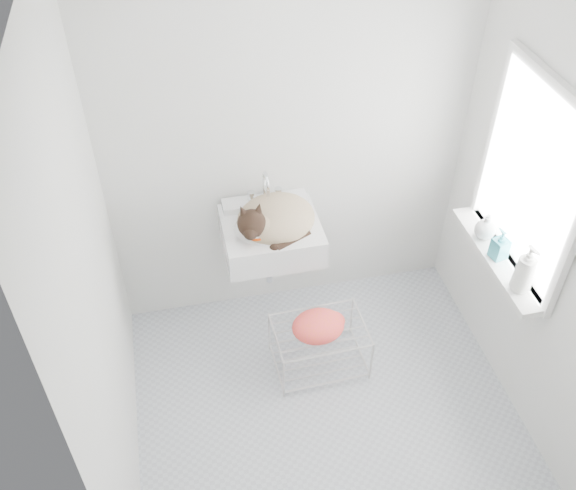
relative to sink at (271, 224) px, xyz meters
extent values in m
cube|color=silver|center=(0.17, -0.74, -0.85)|extent=(2.20, 2.00, 0.02)
cube|color=white|center=(0.17, 0.26, 0.40)|extent=(2.20, 0.02, 2.50)
cube|color=white|center=(1.27, -0.74, 0.40)|extent=(0.02, 2.00, 2.50)
cube|color=white|center=(-0.93, -0.74, 0.40)|extent=(0.02, 2.00, 2.50)
cube|color=white|center=(1.25, -0.54, 0.50)|extent=(0.01, 0.80, 1.00)
cube|color=white|center=(1.24, -0.54, 0.50)|extent=(0.04, 0.90, 1.10)
cube|color=white|center=(1.18, -0.54, -0.02)|extent=(0.16, 0.88, 0.04)
cube|color=white|center=(0.00, 0.00, 0.00)|extent=(0.57, 0.50, 0.23)
ellipsoid|color=tan|center=(0.03, -0.01, 0.03)|extent=(0.51, 0.46, 0.23)
sphere|color=black|center=(-0.14, -0.08, 0.14)|extent=(0.19, 0.19, 0.17)
torus|color=#C93200|center=(-0.12, -0.09, 0.09)|extent=(0.17, 0.16, 0.07)
cube|color=silver|center=(0.21, -0.41, -0.70)|extent=(0.56, 0.40, 0.33)
ellipsoid|color=orange|center=(0.19, -0.45, -0.49)|extent=(0.34, 0.25, 0.13)
imported|color=white|center=(1.17, -0.80, 0.00)|extent=(0.11, 0.11, 0.24)
imported|color=teal|center=(1.17, -0.55, 0.00)|extent=(0.10, 0.10, 0.18)
imported|color=white|center=(1.17, -0.38, 0.00)|extent=(0.13, 0.13, 0.16)
camera|label=1|loc=(-0.52, -2.86, 2.40)|focal=40.01mm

